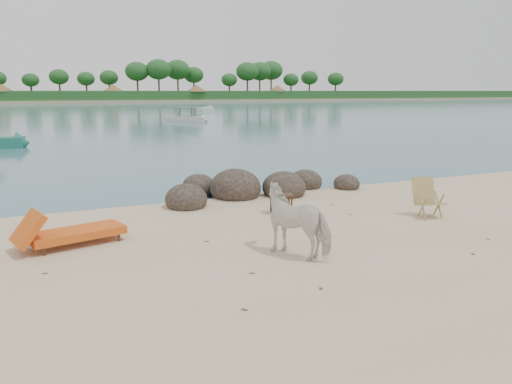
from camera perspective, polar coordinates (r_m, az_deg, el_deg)
water at (r=97.47m, az=-21.99°, el=8.86°), size 400.00×400.00×0.00m
far_shore at (r=177.41m, az=-23.18°, el=9.59°), size 420.00×90.00×1.40m
far_scenery at (r=144.09m, az=-22.93°, el=10.63°), size 420.00×18.00×9.50m
boulders at (r=14.87m, az=-0.63°, el=0.38°), size 6.37×2.95×1.11m
cow at (r=9.47m, az=4.94°, el=-3.37°), size 1.38×1.70×1.31m
side_table at (r=12.68m, az=2.90°, el=-1.48°), size 0.66×0.51×0.47m
lounge_chair at (r=10.70m, az=-19.80°, el=-4.02°), size 2.41×1.33×0.68m
deck_chair at (r=12.90m, az=19.38°, el=-0.81°), size 0.77×0.81×0.95m
boat_mid at (r=52.80m, az=-8.03°, el=9.35°), size 4.40×4.13×2.42m
boat_far at (r=79.59m, az=-5.83°, el=9.46°), size 4.62×5.32×0.67m
dead_leaves at (r=10.07m, az=8.49°, el=-6.42°), size 8.77×5.31×0.00m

